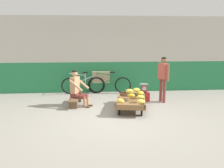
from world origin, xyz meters
TOP-DOWN VIEW (x-y plane):
  - ground_plane at (0.00, 0.00)m, footprint 80.00×80.00m
  - back_wall at (0.00, 3.34)m, footprint 16.00×0.30m
  - banana_cart at (0.57, 0.72)m, footprint 1.10×1.57m
  - banana_pile at (0.65, 0.67)m, footprint 1.03×1.23m
  - low_bench at (-1.15, 1.37)m, footprint 0.42×1.13m
  - vendor_seated at (-1.07, 1.33)m, footprint 0.74×0.64m
  - plastic_crate at (1.17, 1.70)m, footprint 0.36×0.28m
  - weighing_scale at (1.17, 1.70)m, footprint 0.30×0.30m
  - bicycle_near_left at (-0.98, 2.96)m, footprint 1.66×0.48m
  - bicycle_far_left at (0.08, 2.94)m, footprint 1.65×0.48m
  - sign_board at (-0.25, 3.18)m, footprint 0.70×0.30m
  - customer_adult at (1.77, 1.50)m, footprint 0.33×0.44m

SIDE VIEW (x-z plane):
  - ground_plane at x=0.00m, z-range 0.00..0.00m
  - plastic_crate at x=1.17m, z-range 0.00..0.30m
  - low_bench at x=-1.15m, z-range 0.06..0.33m
  - banana_cart at x=0.57m, z-range 0.06..0.42m
  - bicycle_near_left at x=-0.98m, z-range -0.08..0.78m
  - bicycle_far_left at x=0.08m, z-range -0.08..0.78m
  - sign_board at x=-0.25m, z-range 0.00..0.86m
  - weighing_scale at x=1.17m, z-range 0.31..0.60m
  - banana_pile at x=0.65m, z-range 0.33..0.59m
  - vendor_seated at x=-1.07m, z-range 0.00..1.14m
  - customer_adult at x=1.77m, z-range 0.19..1.72m
  - back_wall at x=0.00m, z-range 0.00..2.98m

